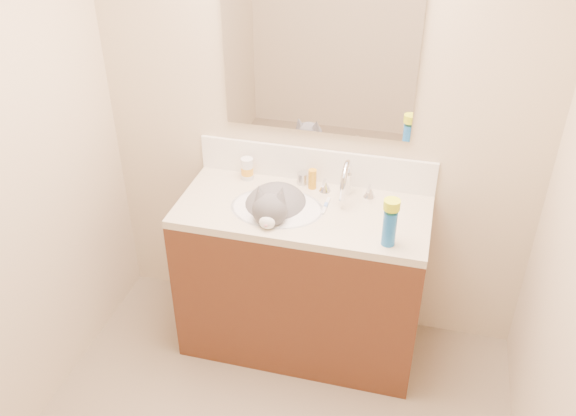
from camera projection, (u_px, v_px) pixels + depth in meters
The scene contains 16 objects.
room_shell at pixel (228, 202), 1.75m from camera, with size 2.24×2.54×2.52m.
vanity_cabinet at pixel (302, 281), 3.13m from camera, with size 1.20×0.55×0.82m, color #4F2715.
counter_slab at pixel (303, 211), 2.90m from camera, with size 1.20×0.55×0.04m, color beige.
basin at pixel (277, 220), 2.93m from camera, with size 0.45×0.36×0.14m, color white.
faucet at pixel (346, 183), 2.91m from camera, with size 0.28×0.20×0.21m.
cat at pixel (275, 209), 2.92m from camera, with size 0.38×0.45×0.34m.
backsplash at pixel (315, 165), 3.05m from camera, with size 1.20×0.02×0.18m, color white.
mirror at pixel (318, 50), 2.73m from camera, with size 0.90×0.02×0.80m, color white.
pill_bottle at pixel (247, 169), 3.09m from camera, with size 0.06×0.06×0.11m, color silver.
pill_label at pixel (247, 171), 3.10m from camera, with size 0.06×0.06×0.04m, color #F5AB28.
silver_jar at pixel (302, 178), 3.06m from camera, with size 0.05×0.05×0.06m, color #B7B7BC.
amber_bottle at pixel (312, 179), 3.01m from camera, with size 0.04×0.04×0.10m, color orange.
toothbrush at pixel (326, 206), 2.89m from camera, with size 0.02×0.14×0.01m, color silver.
toothbrush_head at pixel (326, 205), 2.89m from camera, with size 0.02×0.03×0.02m, color #719EF1.
spray_can at pixel (389, 228), 2.60m from camera, with size 0.06×0.06×0.16m, color blue.
spray_cap at pixel (392, 205), 2.54m from camera, with size 0.07×0.07×0.04m, color #D1E818.
Camera 1 is at (0.54, -1.39, 2.43)m, focal length 38.00 mm.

